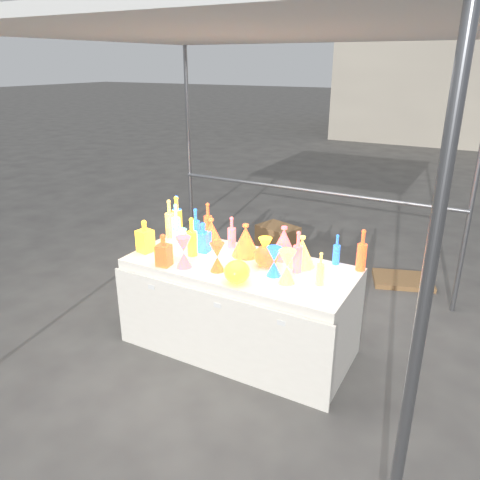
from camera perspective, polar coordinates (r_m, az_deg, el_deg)
The scene contains 32 objects.
ground at distance 4.04m, azimuth 0.00°, elevation -12.70°, with size 80.00×80.00×0.00m, color slate.
canopy_tent at distance 3.37m, azimuth 0.08°, elevation 23.46°, with size 3.15×3.15×2.46m.
display_table at distance 3.83m, azimuth -0.07°, elevation -8.11°, with size 1.84×0.83×0.75m.
cardboard_box_closed at distance 5.82m, azimuth 4.62°, elevation 0.11°, with size 0.47×0.34×0.34m, color #9D7247.
cardboard_box_flat at distance 5.36m, azimuth 19.21°, elevation -4.63°, with size 0.61×0.44×0.05m, color #9D7247.
bottle_0 at distance 4.32m, azimuth -7.69°, elevation 3.10°, with size 0.09×0.09×0.35m, color red, non-canonical shape.
bottle_1 at distance 4.32m, azimuth -7.67°, elevation 3.13°, with size 0.08×0.08×0.36m, color #178340, non-canonical shape.
bottle_2 at distance 4.14m, azimuth -3.93°, elevation 2.33°, with size 0.07×0.07×0.33m, color orange, non-canonical shape.
bottle_3 at distance 3.95m, azimuth -1.02°, elevation 0.96°, with size 0.07×0.07×0.28m, color #2A21C3, non-canonical shape.
bottle_4 at distance 4.23m, azimuth -8.59°, elevation 2.64°, with size 0.08×0.08×0.35m, color #168B7B, non-canonical shape.
bottle_5 at distance 4.10m, azimuth -7.79°, elevation 2.06°, with size 0.08×0.08×0.35m, color #D32A6F, non-canonical shape.
bottle_6 at distance 3.80m, azimuth -5.88°, elevation 0.41°, with size 0.08×0.08×0.32m, color red, non-canonical shape.
bottle_7 at distance 4.06m, azimuth -5.41°, elevation 1.76°, with size 0.07×0.07×0.31m, color #178340, non-canonical shape.
decanter_0 at distance 3.94m, azimuth -11.52°, elevation 0.49°, with size 0.11×0.11×0.28m, color red, non-canonical shape.
decanter_1 at distance 3.64m, azimuth -9.30°, elevation -1.21°, with size 0.10×0.10×0.26m, color orange, non-canonical shape.
decanter_2 at distance 3.87m, azimuth -4.51°, elevation 0.37°, with size 0.10×0.10×0.26m, color #178340, non-canonical shape.
hourglass_0 at distance 3.51m, azimuth -2.79°, elevation -2.10°, with size 0.11×0.11×0.22m, color orange, non-canonical shape.
hourglass_1 at distance 3.59m, azimuth -6.88°, elevation -1.48°, with size 0.12×0.12×0.25m, color #2A21C3, non-canonical shape.
hourglass_2 at distance 3.34m, azimuth 5.74°, elevation -3.27°, with size 0.12×0.12×0.25m, color #168B7B, non-canonical shape.
hourglass_3 at distance 3.84m, azimuth -7.22°, elevation -0.23°, with size 0.11×0.11×0.22m, color #D32A6F, non-canonical shape.
hourglass_4 at distance 3.64m, azimuth 3.08°, elevation -1.35°, with size 0.11×0.11×0.22m, color red, non-canonical shape.
hourglass_5 at distance 3.44m, azimuth 4.17°, elevation -2.63°, with size 0.11×0.11×0.23m, color #178340, non-canonical shape.
globe_0 at distance 3.34m, azimuth -0.38°, elevation -4.05°, with size 0.19×0.19×0.15m, color red, non-canonical shape.
globe_2 at distance 3.61m, azimuth 3.21°, elevation -2.10°, with size 0.19×0.19×0.15m, color orange, non-canonical shape.
lampshade_0 at distance 4.00m, azimuth -3.50°, elevation 0.98°, with size 0.20×0.20×0.24m, color gold, non-canonical shape.
lampshade_1 at distance 3.78m, azimuth 0.68°, elevation 0.01°, with size 0.23×0.23×0.27m, color gold, non-canonical shape.
lampshade_2 at distance 3.76m, azimuth 5.35°, elevation -0.27°, with size 0.22×0.22×0.26m, color #2A21C3, non-canonical shape.
lampshade_3 at distance 3.62m, azimuth 7.56°, elevation -1.37°, with size 0.21×0.21×0.25m, color #168B7B, non-canonical shape.
bottle_8 at distance 3.70m, azimuth 11.70°, elevation -1.13°, with size 0.06×0.06×0.25m, color #178340, non-canonical shape.
bottle_9 at distance 3.62m, azimuth 14.65°, elevation -1.19°, with size 0.07×0.07×0.33m, color orange, non-canonical shape.
bottle_10 at distance 3.50m, azimuth 7.06°, elevation -1.42°, with size 0.07×0.07×0.33m, color #2A21C3, non-canonical shape.
bottle_11 at distance 3.34m, azimuth 9.77°, elevation -3.45°, with size 0.06×0.06×0.25m, color #168B7B, non-canonical shape.
Camera 1 is at (1.62, -2.94, 2.24)m, focal length 35.00 mm.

